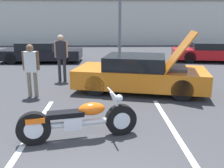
# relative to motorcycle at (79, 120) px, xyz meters

# --- Properties ---
(parking_stripe_foreground) EXTENTS (0.12, 5.46, 0.01)m
(parking_stripe_foreground) POSITION_rel_motorcycle_xyz_m (-1.07, -0.31, -0.40)
(parking_stripe_foreground) COLOR white
(parking_stripe_foreground) RESTS_ON ground
(parking_stripe_middle) EXTENTS (0.12, 5.46, 0.01)m
(parking_stripe_middle) POSITION_rel_motorcycle_xyz_m (2.04, -0.31, -0.40)
(parking_stripe_middle) COLOR white
(parking_stripe_middle) RESTS_ON ground
(far_building) EXTENTS (32.00, 4.20, 4.40)m
(far_building) POSITION_rel_motorcycle_xyz_m (0.08, 21.54, 1.94)
(far_building) COLOR beige
(far_building) RESTS_ON ground
(motorcycle) EXTENTS (2.39, 0.85, 0.96)m
(motorcycle) POSITION_rel_motorcycle_xyz_m (0.00, 0.00, 0.00)
(motorcycle) COLOR black
(motorcycle) RESTS_ON ground
(show_car_hood_open) EXTENTS (4.66, 2.87, 2.04)m
(show_car_hood_open) POSITION_rel_motorcycle_xyz_m (1.74, 3.56, 0.20)
(show_car_hood_open) COLOR orange
(show_car_hood_open) RESTS_ON ground
(parked_car_right_row) EXTENTS (4.85, 2.44, 1.11)m
(parked_car_right_row) POSITION_rel_motorcycle_xyz_m (6.83, 9.67, 0.14)
(parked_car_right_row) COLOR red
(parked_car_right_row) RESTS_ON ground
(parked_car_mid_row) EXTENTS (4.66, 2.02, 1.13)m
(parked_car_mid_row) POSITION_rel_motorcycle_xyz_m (-3.23, 9.91, 0.14)
(parked_car_mid_row) COLOR black
(parked_car_mid_row) RESTS_ON ground
(spectator_near_motorcycle) EXTENTS (0.52, 0.24, 1.82)m
(spectator_near_motorcycle) POSITION_rel_motorcycle_xyz_m (-1.16, 5.03, 0.70)
(spectator_near_motorcycle) COLOR #333338
(spectator_near_motorcycle) RESTS_ON ground
(spectator_by_show_car) EXTENTS (0.52, 0.22, 1.66)m
(spectator_by_show_car) POSITION_rel_motorcycle_xyz_m (-1.75, 2.97, 0.58)
(spectator_by_show_car) COLOR gray
(spectator_by_show_car) RESTS_ON ground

